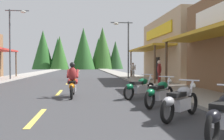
# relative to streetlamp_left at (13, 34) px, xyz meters

# --- Properties ---
(ground) EXTENTS (10.18, 85.44, 0.10)m
(ground) POSITION_rel_streetlamp_left_xyz_m (5.18, 4.76, -4.25)
(ground) COLOR #38383A
(sidewalk_left) EXTENTS (2.77, 85.44, 0.12)m
(sidewalk_left) POSITION_rel_streetlamp_left_xyz_m (-1.30, 4.76, -4.14)
(sidewalk_left) COLOR #9E9991
(sidewalk_left) RESTS_ON ground
(sidewalk_right) EXTENTS (2.77, 85.44, 0.12)m
(sidewalk_right) POSITION_rel_streetlamp_left_xyz_m (11.66, 4.76, -4.14)
(sidewalk_right) COLOR gray
(sidewalk_right) RESTS_ON ground
(centerline_dashes) EXTENTS (0.16, 61.45, 0.01)m
(centerline_dashes) POSITION_rel_streetlamp_left_xyz_m (5.18, 8.11, -4.19)
(centerline_dashes) COLOR #E0C64C
(centerline_dashes) RESTS_ON ground
(storefront_right_far) EXTENTS (9.08, 10.26, 5.61)m
(storefront_right_far) POSITION_rel_streetlamp_left_xyz_m (16.65, -1.79, -1.39)
(storefront_right_far) COLOR tan
(storefront_right_far) RESTS_ON ground
(streetlamp_left) EXTENTS (2.12, 0.30, 6.48)m
(streetlamp_left) POSITION_rel_streetlamp_left_xyz_m (0.00, 0.00, 0.00)
(streetlamp_left) COLOR #474C51
(streetlamp_left) RESTS_ON ground
(streetlamp_right) EXTENTS (2.12, 0.30, 5.57)m
(streetlamp_right) POSITION_rel_streetlamp_left_xyz_m (10.32, -0.02, -0.51)
(streetlamp_right) COLOR #474C51
(streetlamp_right) RESTS_ON ground
(motorcycle_parked_right_0) EXTENTS (1.63, 1.53, 1.04)m
(motorcycle_parked_right_0) POSITION_rel_streetlamp_left_xyz_m (9.28, -18.17, -3.71)
(motorcycle_parked_right_0) COLOR black
(motorcycle_parked_right_0) RESTS_ON ground
(motorcycle_parked_right_1) EXTENTS (1.66, 1.51, 1.04)m
(motorcycle_parked_right_1) POSITION_rel_streetlamp_left_xyz_m (9.07, -16.48, -3.71)
(motorcycle_parked_right_1) COLOR black
(motorcycle_parked_right_1) RESTS_ON ground
(motorcycle_parked_right_2) EXTENTS (1.56, 1.61, 1.04)m
(motorcycle_parked_right_2) POSITION_rel_streetlamp_left_xyz_m (9.11, -14.56, -3.71)
(motorcycle_parked_right_2) COLOR black
(motorcycle_parked_right_2) RESTS_ON ground
(motorcycle_parked_right_3) EXTENTS (1.73, 1.42, 1.04)m
(motorcycle_parked_right_3) POSITION_rel_streetlamp_left_xyz_m (8.86, -12.59, -3.71)
(motorcycle_parked_right_3) COLOR black
(motorcycle_parked_right_3) RESTS_ON ground
(rider_cruising_lead) EXTENTS (0.60, 2.14, 1.57)m
(rider_cruising_lead) POSITION_rel_streetlamp_left_xyz_m (5.95, -11.88, -3.54)
(rider_cruising_lead) COLOR black
(rider_cruising_lead) RESTS_ON ground
(pedestrian_waiting) EXTENTS (0.52, 0.39, 1.63)m
(pedestrian_waiting) POSITION_rel_streetlamp_left_xyz_m (11.50, 1.81, -3.25)
(pedestrian_waiting) COLOR #726659
(pedestrian_waiting) RESTS_ON ground
(pedestrian_strolling) EXTENTS (0.40, 0.51, 1.72)m
(pedestrian_strolling) POSITION_rel_streetlamp_left_xyz_m (11.09, -8.35, -3.19)
(pedestrian_strolling) COLOR maroon
(pedestrian_strolling) RESTS_ON ground
(treeline_backdrop) EXTENTS (26.94, 11.02, 12.75)m
(treeline_backdrop) POSITION_rel_streetlamp_left_xyz_m (5.35, 48.34, 1.34)
(treeline_backdrop) COLOR #246923
(treeline_backdrop) RESTS_ON ground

